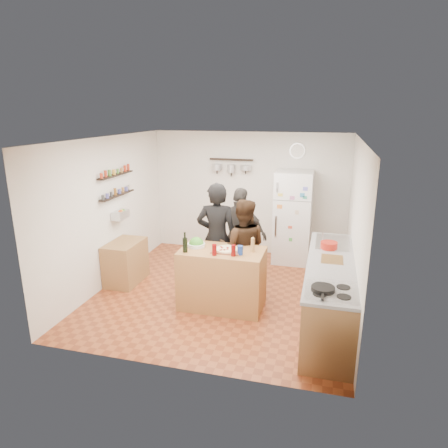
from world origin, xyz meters
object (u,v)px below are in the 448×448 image
(pepper_mill, at_px, (253,246))
(person_back, at_px, (241,234))
(person_center, at_px, (243,248))
(skillet, at_px, (323,289))
(side_table, at_px, (126,262))
(prep_island, at_px, (222,278))
(red_bowl, at_px, (329,245))
(salad_bowl, at_px, (196,245))
(salt_canister, at_px, (240,250))
(fridge, at_px, (293,217))
(wall_clock, at_px, (297,151))
(wine_bottle, at_px, (185,245))
(counter_run, at_px, (330,293))
(person_left, at_px, (217,238))

(pepper_mill, relative_size, person_back, 0.11)
(person_center, relative_size, skillet, 5.91)
(side_table, bearing_deg, prep_island, -13.27)
(prep_island, distance_m, person_back, 1.17)
(red_bowl, bearing_deg, salad_bowl, -168.67)
(salad_bowl, bearing_deg, red_bowl, 11.33)
(salt_canister, bearing_deg, red_bowl, 24.49)
(skillet, height_order, fridge, fridge)
(red_bowl, height_order, wall_clock, wall_clock)
(wine_bottle, xyz_separation_m, salt_canister, (0.80, 0.10, -0.04))
(fridge, bearing_deg, counter_run, -71.94)
(skillet, bearing_deg, salad_bowl, 149.62)
(salad_bowl, xyz_separation_m, skillet, (1.90, -1.12, 0.01))
(salt_canister, relative_size, person_back, 0.08)
(person_back, relative_size, red_bowl, 6.60)
(person_center, bearing_deg, person_left, -14.49)
(salad_bowl, relative_size, red_bowl, 1.08)
(salt_canister, relative_size, counter_run, 0.05)
(side_table, bearing_deg, salad_bowl, -15.10)
(red_bowl, bearing_deg, person_left, 176.56)
(person_center, bearing_deg, wine_bottle, 37.52)
(counter_run, xyz_separation_m, skillet, (-0.10, -0.97, 0.50))
(salad_bowl, height_order, counter_run, salad_bowl)
(prep_island, bearing_deg, person_center, 67.47)
(salt_canister, bearing_deg, pepper_mill, 48.58)
(salad_bowl, bearing_deg, side_table, 164.90)
(person_left, height_order, counter_run, person_left)
(counter_run, distance_m, fridge, 2.46)
(person_center, distance_m, fridge, 1.82)
(pepper_mill, distance_m, person_center, 0.55)
(pepper_mill, xyz_separation_m, person_left, (-0.69, 0.50, -0.09))
(wine_bottle, relative_size, person_left, 0.12)
(pepper_mill, xyz_separation_m, person_center, (-0.24, 0.45, -0.20))
(salad_bowl, bearing_deg, person_center, 35.50)
(skillet, bearing_deg, wine_bottle, 156.91)
(prep_island, bearing_deg, salad_bowl, 173.21)
(person_back, height_order, counter_run, person_back)
(person_left, height_order, person_center, person_left)
(side_table, bearing_deg, pepper_mill, -9.54)
(salt_canister, relative_size, skillet, 0.49)
(skillet, xyz_separation_m, red_bowl, (0.05, 1.51, 0.03))
(salad_bowl, distance_m, side_table, 1.60)
(wall_clock, bearing_deg, wine_bottle, -115.78)
(counter_run, bearing_deg, wall_clock, 105.92)
(salad_bowl, relative_size, skillet, 1.00)
(prep_island, distance_m, skillet, 1.89)
(salad_bowl, height_order, side_table, salad_bowl)
(prep_island, xyz_separation_m, salad_bowl, (-0.42, 0.05, 0.48))
(pepper_mill, xyz_separation_m, wall_clock, (0.38, 2.49, 1.15))
(salad_bowl, xyz_separation_m, wall_clock, (1.25, 2.49, 1.21))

